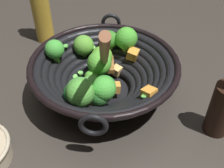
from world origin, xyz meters
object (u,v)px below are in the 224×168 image
at_px(garlic_bulb, 142,42).
at_px(wok, 103,72).
at_px(cooking_oil_bottle, 41,8).
at_px(soy_sauce_bottle, 222,108).

bearing_deg(garlic_bulb, wok, -159.46).
relative_size(wok, cooking_oil_bottle, 1.35).
xyz_separation_m(cooking_oil_bottle, garlic_bulb, (0.19, -0.23, -0.08)).
distance_m(wok, garlic_bulb, 0.23).
height_order(wok, soy_sauce_bottle, wok).
height_order(wok, garlic_bulb, wok).
bearing_deg(garlic_bulb, soy_sauce_bottle, -107.70).
distance_m(soy_sauce_bottle, garlic_bulb, 0.34).
distance_m(soy_sauce_bottle, cooking_oil_bottle, 0.56).
relative_size(soy_sauce_bottle, cooking_oil_bottle, 0.66).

